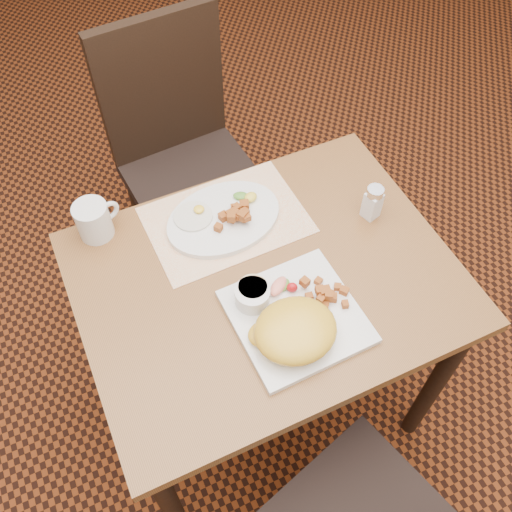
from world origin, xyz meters
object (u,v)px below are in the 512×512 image
(plate_square, at_px, (296,317))
(chair_far, at_px, (182,149))
(salt_shaker, at_px, (373,202))
(coffee_mug, at_px, (94,220))
(table, at_px, (266,300))
(plate_oval, at_px, (224,218))

(plate_square, bearing_deg, chair_far, 89.07)
(salt_shaker, bearing_deg, chair_far, 114.82)
(salt_shaker, relative_size, coffee_mug, 0.86)
(chair_far, height_order, coffee_mug, chair_far)
(chair_far, distance_m, plate_square, 0.87)
(table, relative_size, salt_shaker, 9.00)
(plate_square, distance_m, salt_shaker, 0.37)
(table, xyz_separation_m, coffee_mug, (-0.33, 0.30, 0.16))
(chair_far, xyz_separation_m, coffee_mug, (-0.36, -0.41, 0.26))
(plate_oval, bearing_deg, salt_shaker, -21.69)
(plate_square, bearing_deg, coffee_mug, 128.28)
(table, bearing_deg, plate_square, -85.28)
(salt_shaker, bearing_deg, plate_oval, 158.31)
(plate_square, distance_m, coffee_mug, 0.56)
(table, bearing_deg, plate_oval, 97.78)
(table, xyz_separation_m, salt_shaker, (0.33, 0.06, 0.16))
(plate_oval, xyz_separation_m, coffee_mug, (-0.30, 0.10, 0.04))
(plate_square, bearing_deg, plate_oval, 96.58)
(chair_far, height_order, salt_shaker, chair_far)
(salt_shaker, height_order, coffee_mug, salt_shaker)
(table, height_order, coffee_mug, coffee_mug)
(chair_far, distance_m, salt_shaker, 0.76)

